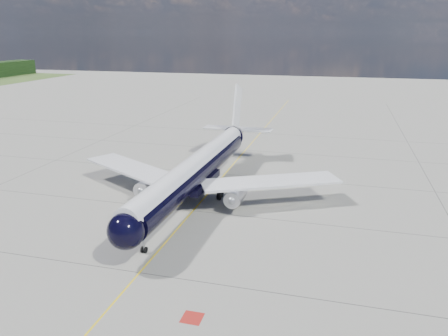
{
  "coord_description": "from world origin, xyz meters",
  "views": [
    {
      "loc": [
        16.58,
        -36.91,
        20.89
      ],
      "look_at": [
        2.42,
        15.68,
        4.0
      ],
      "focal_mm": 35.0,
      "sensor_mm": 36.0,
      "label": 1
    }
  ],
  "objects": [
    {
      "name": "taxiway_centerline",
      "position": [
        0.0,
        25.0,
        0.0
      ],
      "size": [
        0.16,
        160.0,
        0.01
      ],
      "primitive_type": "cube",
      "color": "yellow",
      "rests_on": "ground"
    },
    {
      "name": "ground",
      "position": [
        0.0,
        30.0,
        0.0
      ],
      "size": [
        320.0,
        320.0,
        0.0
      ],
      "primitive_type": "plane",
      "color": "gray",
      "rests_on": "ground"
    },
    {
      "name": "main_airliner",
      "position": [
        -0.82,
        14.87,
        4.0
      ],
      "size": [
        36.69,
        44.6,
        12.9
      ],
      "rotation": [
        0.0,
        0.0,
        -0.02
      ],
      "color": "black",
      "rests_on": "ground"
    },
    {
      "name": "red_marking",
      "position": [
        6.8,
        -10.0,
        0.0
      ],
      "size": [
        1.6,
        1.6,
        0.01
      ],
      "primitive_type": "cube",
      "color": "maroon",
      "rests_on": "ground"
    }
  ]
}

